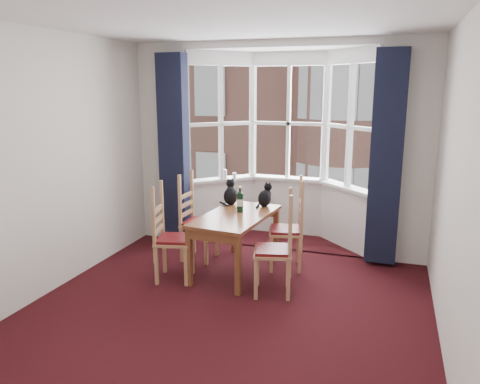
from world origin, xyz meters
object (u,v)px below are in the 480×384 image
at_px(wine_bottle, 240,201).
at_px(chair_right_far, 293,231).
at_px(cat_left, 231,194).
at_px(candle_tall, 225,174).
at_px(chair_left_near, 166,240).
at_px(candle_short, 234,176).
at_px(dining_table, 236,222).
at_px(chair_right_near, 281,252).
at_px(chair_left_far, 193,223).
at_px(cat_right, 265,197).

bearing_deg(wine_bottle, chair_right_far, 15.97).
bearing_deg(cat_left, candle_tall, 114.41).
relative_size(chair_left_near, wine_bottle, 2.94).
height_order(candle_tall, candle_short, candle_tall).
bearing_deg(dining_table, cat_left, 115.82).
bearing_deg(wine_bottle, cat_left, 125.74).
relative_size(chair_right_near, chair_right_far, 1.00).
bearing_deg(chair_right_near, chair_left_near, -178.78).
height_order(chair_left_far, candle_short, candle_short).
relative_size(wine_bottle, candle_tall, 2.28).
xyz_separation_m(chair_left_far, candle_short, (0.20, 1.09, 0.44)).
relative_size(dining_table, candle_short, 15.00).
bearing_deg(candle_tall, cat_left, -65.59).
relative_size(dining_table, wine_bottle, 4.40).
distance_m(chair_left_far, cat_left, 0.62).
height_order(dining_table, chair_left_far, chair_left_far).
bearing_deg(candle_tall, cat_right, -44.39).
height_order(chair_left_near, candle_short, candle_short).
distance_m(chair_left_far, chair_right_near, 1.51).
xyz_separation_m(wine_bottle, candle_tall, (-0.62, 1.18, 0.09)).
xyz_separation_m(dining_table, cat_right, (0.22, 0.50, 0.21)).
xyz_separation_m(cat_left, candle_tall, (-0.39, 0.86, 0.09)).
height_order(chair_left_far, chair_right_far, same).
relative_size(cat_left, candle_short, 3.74).
xyz_separation_m(dining_table, chair_right_near, (0.66, -0.44, -0.15)).
bearing_deg(chair_left_near, chair_left_far, 88.87).
relative_size(chair_left_near, candle_tall, 6.71).
distance_m(dining_table, chair_right_far, 0.73).
height_order(chair_left_near, chair_left_far, same).
relative_size(chair_left_near, chair_right_near, 1.00).
distance_m(chair_right_far, wine_bottle, 0.76).
distance_m(chair_right_far, cat_left, 0.95).
distance_m(cat_right, candle_tall, 1.18).
bearing_deg(candle_short, chair_left_near, -96.69).
distance_m(chair_right_near, wine_bottle, 0.96).
xyz_separation_m(chair_left_far, cat_right, (0.90, 0.24, 0.36)).
distance_m(wine_bottle, candle_tall, 1.34).
distance_m(cat_right, wine_bottle, 0.42).
height_order(chair_right_near, chair_right_far, same).
bearing_deg(dining_table, chair_right_far, 27.08).
distance_m(chair_left_far, chair_right_far, 1.31).
xyz_separation_m(chair_left_near, cat_left, (0.46, 0.94, 0.37)).
relative_size(chair_right_far, wine_bottle, 2.94).
bearing_deg(dining_table, chair_left_far, 158.95).
distance_m(chair_right_near, chair_right_far, 0.76).
xyz_separation_m(chair_right_near, cat_left, (-0.89, 0.91, 0.37)).
distance_m(dining_table, chair_left_far, 0.74).
bearing_deg(chair_right_far, dining_table, -152.92).
bearing_deg(chair_left_near, dining_table, 34.07).
height_order(cat_left, candle_short, cat_left).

